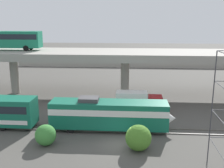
% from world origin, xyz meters
% --- Properties ---
extents(ground_plane, '(260.00, 260.00, 0.00)m').
position_xyz_m(ground_plane, '(0.00, 0.00, 0.00)').
color(ground_plane, '#4C4944').
extents(rail_strip_near, '(110.00, 0.12, 0.12)m').
position_xyz_m(rail_strip_near, '(0.00, 3.29, 0.06)').
color(rail_strip_near, '#59544C').
rests_on(rail_strip_near, ground_plane).
extents(rail_strip_far, '(110.00, 0.12, 0.12)m').
position_xyz_m(rail_strip_far, '(0.00, 4.71, 0.06)').
color(rail_strip_far, '#59544C').
rests_on(rail_strip_far, ground_plane).
extents(train_locomotive, '(15.38, 3.04, 4.18)m').
position_xyz_m(train_locomotive, '(-0.83, 4.00, 2.19)').
color(train_locomotive, '#14664C').
rests_on(train_locomotive, ground_plane).
extents(highway_overpass, '(96.00, 10.77, 8.00)m').
position_xyz_m(highway_overpass, '(-0.00, 20.00, 7.15)').
color(highway_overpass, '#9E998E').
rests_on(highway_overpass, ground_plane).
extents(transit_bus_on_overpass, '(12.00, 2.68, 3.40)m').
position_xyz_m(transit_bus_on_overpass, '(-21.13, 20.21, 10.07)').
color(transit_bus_on_overpass, '#197A56').
rests_on(transit_bus_on_overpass, highway_overpass).
extents(service_truck_west, '(6.80, 2.46, 3.04)m').
position_xyz_m(service_truck_west, '(2.13, 11.20, 1.64)').
color(service_truck_west, maroon).
rests_on(service_truck_west, ground_plane).
extents(pier_parking_lot, '(63.84, 12.65, 1.48)m').
position_xyz_m(pier_parking_lot, '(0.00, 55.00, 0.74)').
color(pier_parking_lot, '#9E998E').
rests_on(pier_parking_lot, ground_plane).
extents(parked_car_0, '(4.52, 1.82, 1.50)m').
position_xyz_m(parked_car_0, '(-26.28, 55.77, 2.25)').
color(parked_car_0, navy).
rests_on(parked_car_0, pier_parking_lot).
extents(parked_car_1, '(4.03, 1.86, 1.50)m').
position_xyz_m(parked_car_1, '(22.69, 54.14, 2.25)').
color(parked_car_1, '#515459').
rests_on(parked_car_1, pier_parking_lot).
extents(parked_car_2, '(4.50, 1.87, 1.50)m').
position_xyz_m(parked_car_2, '(-10.59, 53.38, 2.25)').
color(parked_car_2, '#B7B7BC').
rests_on(parked_car_2, pier_parking_lot).
extents(parked_car_3, '(4.34, 1.85, 1.50)m').
position_xyz_m(parked_car_3, '(14.50, 55.71, 2.25)').
color(parked_car_3, '#B7B7BC').
rests_on(parked_car_3, pier_parking_lot).
extents(parked_car_4, '(4.05, 1.83, 1.50)m').
position_xyz_m(parked_car_4, '(13.38, 53.21, 2.25)').
color(parked_car_4, '#515459').
rests_on(parked_car_4, pier_parking_lot).
extents(parked_car_5, '(4.68, 1.92, 1.50)m').
position_xyz_m(parked_car_5, '(-18.77, 55.72, 2.25)').
color(parked_car_5, maroon).
rests_on(parked_car_5, pier_parking_lot).
extents(parked_car_6, '(4.55, 1.96, 1.50)m').
position_xyz_m(parked_car_6, '(22.95, 57.51, 2.25)').
color(parked_car_6, '#B7B7BC').
rests_on(parked_car_6, pier_parking_lot).
extents(parked_car_7, '(4.47, 1.87, 1.50)m').
position_xyz_m(parked_car_7, '(-24.40, 57.95, 2.25)').
color(parked_car_7, navy).
rests_on(parked_car_7, pier_parking_lot).
extents(harbor_water, '(140.00, 36.00, 0.01)m').
position_xyz_m(harbor_water, '(0.00, 78.00, 0.00)').
color(harbor_water, navy).
rests_on(harbor_water, ground_plane).
extents(shrub_left, '(2.32, 2.32, 2.32)m').
position_xyz_m(shrub_left, '(-8.10, -0.63, 1.16)').
color(shrub_left, '#398036').
rests_on(shrub_left, ground_plane).
extents(shrub_right, '(2.75, 2.75, 2.75)m').
position_xyz_m(shrub_right, '(2.01, -1.08, 1.38)').
color(shrub_right, '#447827').
rests_on(shrub_right, ground_plane).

